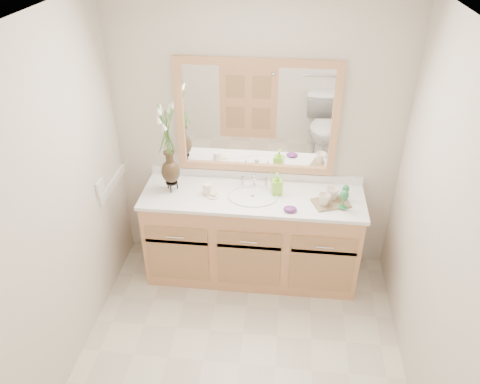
# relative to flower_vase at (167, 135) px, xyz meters

# --- Properties ---
(floor) EXTENTS (2.60, 2.60, 0.00)m
(floor) POSITION_rel_flower_vase_xyz_m (0.68, -1.03, -1.33)
(floor) COLOR beige
(floor) RESTS_ON ground
(ceiling) EXTENTS (2.40, 2.60, 0.02)m
(ceiling) POSITION_rel_flower_vase_xyz_m (0.68, -1.03, 1.07)
(ceiling) COLOR white
(ceiling) RESTS_ON wall_back
(wall_back) EXTENTS (2.40, 0.02, 2.40)m
(wall_back) POSITION_rel_flower_vase_xyz_m (0.68, 0.27, -0.13)
(wall_back) COLOR beige
(wall_back) RESTS_ON floor
(wall_left) EXTENTS (0.02, 2.60, 2.40)m
(wall_left) POSITION_rel_flower_vase_xyz_m (-0.52, -1.03, -0.13)
(wall_left) COLOR beige
(wall_left) RESTS_ON floor
(wall_right) EXTENTS (0.02, 2.60, 2.40)m
(wall_right) POSITION_rel_flower_vase_xyz_m (1.88, -1.03, -0.13)
(wall_right) COLOR beige
(wall_right) RESTS_ON floor
(vanity) EXTENTS (1.80, 0.55, 0.80)m
(vanity) POSITION_rel_flower_vase_xyz_m (0.68, -0.02, -0.93)
(vanity) COLOR tan
(vanity) RESTS_ON floor
(counter) EXTENTS (1.84, 0.57, 0.03)m
(counter) POSITION_rel_flower_vase_xyz_m (0.68, -0.02, -0.52)
(counter) COLOR white
(counter) RESTS_ON vanity
(sink) EXTENTS (0.38, 0.34, 0.23)m
(sink) POSITION_rel_flower_vase_xyz_m (0.68, -0.03, -0.56)
(sink) COLOR white
(sink) RESTS_ON counter
(mirror) EXTENTS (1.32, 0.04, 0.97)m
(mirror) POSITION_rel_flower_vase_xyz_m (0.68, 0.25, 0.07)
(mirror) COLOR white
(mirror) RESTS_ON wall_back
(switch_plate) EXTENTS (0.02, 0.12, 0.12)m
(switch_plate) POSITION_rel_flower_vase_xyz_m (-0.51, -0.27, -0.35)
(switch_plate) COLOR white
(switch_plate) RESTS_ON wall_left
(flower_vase) EXTENTS (0.18, 0.18, 0.74)m
(flower_vase) POSITION_rel_flower_vase_xyz_m (0.00, 0.00, 0.00)
(flower_vase) COLOR black
(flower_vase) RESTS_ON counter
(tumbler) EXTENTS (0.08, 0.08, 0.10)m
(tumbler) POSITION_rel_flower_vase_xyz_m (0.31, -0.03, -0.45)
(tumbler) COLOR white
(tumbler) RESTS_ON counter
(soap_dish) EXTENTS (0.10, 0.10, 0.03)m
(soap_dish) POSITION_rel_flower_vase_xyz_m (0.36, -0.07, -0.49)
(soap_dish) COLOR white
(soap_dish) RESTS_ON counter
(soap_bottle) EXTENTS (0.09, 0.09, 0.17)m
(soap_bottle) POSITION_rel_flower_vase_xyz_m (0.87, 0.04, -0.42)
(soap_bottle) COLOR #8CE435
(soap_bottle) RESTS_ON counter
(purple_dish) EXTENTS (0.13, 0.12, 0.04)m
(purple_dish) POSITION_rel_flower_vase_xyz_m (0.99, -0.21, -0.48)
(purple_dish) COLOR #5F246E
(purple_dish) RESTS_ON counter
(tray) EXTENTS (0.33, 0.27, 0.01)m
(tray) POSITION_rel_flower_vase_xyz_m (1.32, -0.07, -0.49)
(tray) COLOR brown
(tray) RESTS_ON counter
(mug_left) EXTENTS (0.11, 0.10, 0.10)m
(mug_left) POSITION_rel_flower_vase_xyz_m (1.25, -0.11, -0.44)
(mug_left) COLOR white
(mug_left) RESTS_ON tray
(mug_right) EXTENTS (0.14, 0.14, 0.11)m
(mug_right) POSITION_rel_flower_vase_xyz_m (1.32, -0.02, -0.43)
(mug_right) COLOR white
(mug_right) RESTS_ON tray
(goblet_front) EXTENTS (0.07, 0.07, 0.16)m
(goblet_front) POSITION_rel_flower_vase_xyz_m (1.40, -0.13, -0.38)
(goblet_front) COLOR #297D43
(goblet_front) RESTS_ON tray
(goblet_back) EXTENTS (0.06, 0.06, 0.13)m
(goblet_back) POSITION_rel_flower_vase_xyz_m (1.43, -0.01, -0.40)
(goblet_back) COLOR #297D43
(goblet_back) RESTS_ON tray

